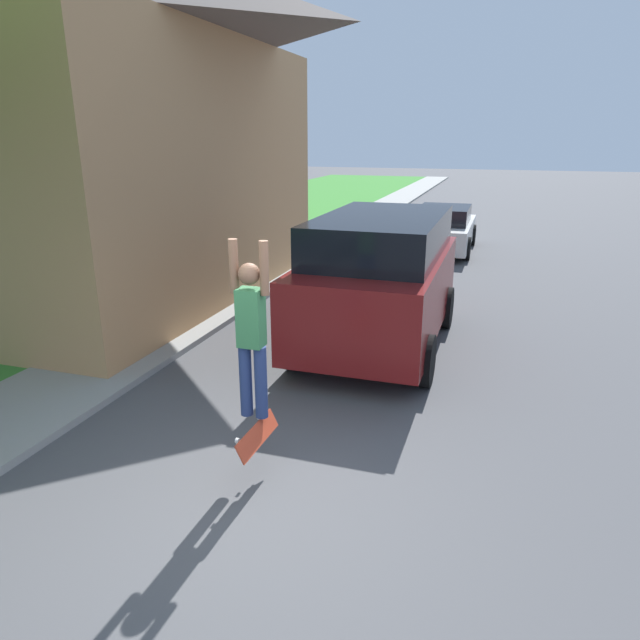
% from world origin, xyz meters
% --- Properties ---
extents(ground_plane, '(120.00, 120.00, 0.00)m').
position_xyz_m(ground_plane, '(0.00, 0.00, 0.00)').
color(ground_plane, '#49494C').
extents(lawn, '(10.00, 80.00, 0.08)m').
position_xyz_m(lawn, '(-8.00, 6.00, 0.04)').
color(lawn, '#387F2D').
rests_on(lawn, ground_plane).
extents(sidewalk, '(1.80, 80.00, 0.10)m').
position_xyz_m(sidewalk, '(-3.60, 6.00, 0.05)').
color(sidewalk, gray).
rests_on(sidewalk, ground_plane).
extents(house, '(10.31, 9.68, 7.85)m').
position_xyz_m(house, '(-7.85, 6.46, 4.15)').
color(house, tan).
rests_on(house, lawn).
extents(lawn_tree_far, '(3.54, 3.54, 5.93)m').
position_xyz_m(lawn_tree_far, '(-5.21, 8.98, 4.21)').
color(lawn_tree_far, brown).
rests_on(lawn_tree_far, lawn).
extents(suv_parked, '(2.20, 4.46, 2.22)m').
position_xyz_m(suv_parked, '(0.25, 4.84, 1.19)').
color(suv_parked, maroon).
rests_on(suv_parked, ground_plane).
extents(car_down_street, '(1.85, 4.12, 1.37)m').
position_xyz_m(car_down_street, '(0.35, 13.73, 0.67)').
color(car_down_street, silver).
rests_on(car_down_street, ground_plane).
extents(skateboarder, '(0.41, 0.22, 1.85)m').
position_xyz_m(skateboarder, '(-0.17, 0.69, 1.60)').
color(skateboarder, navy).
rests_on(skateboarder, ground_plane).
extents(skateboard, '(0.18, 0.83, 0.24)m').
position_xyz_m(skateboard, '(-0.08, 0.51, 0.52)').
color(skateboard, '#B73D23').
rests_on(skateboard, ground_plane).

